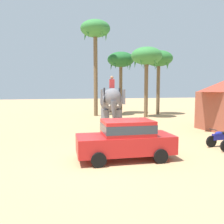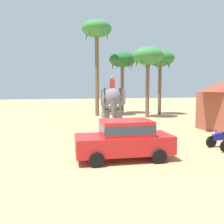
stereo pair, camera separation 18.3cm
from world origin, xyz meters
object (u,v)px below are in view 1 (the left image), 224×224
(palm_tree_behind_elephant, at_px, (121,61))
(palm_tree_near_hut, at_px, (95,33))
(elephant_with_mahout, at_px, (111,103))
(car_sedan_foreground, at_px, (126,138))
(palm_tree_far_back, at_px, (147,58))
(palm_tree_left_of_road, at_px, (159,60))
(motorcycle_far_in_row, at_px, (221,138))

(palm_tree_behind_elephant, xyz_separation_m, palm_tree_near_hut, (-3.40, -1.84, 2.74))
(elephant_with_mahout, bearing_deg, palm_tree_near_hut, 86.25)
(car_sedan_foreground, xyz_separation_m, elephant_with_mahout, (1.03, 6.76, 1.06))
(palm_tree_behind_elephant, xyz_separation_m, palm_tree_far_back, (1.47, -4.46, -0.09))
(palm_tree_behind_elephant, relative_size, palm_tree_far_back, 1.01)
(elephant_with_mahout, relative_size, palm_tree_left_of_road, 0.54)
(palm_tree_left_of_road, bearing_deg, motorcycle_far_in_row, -102.77)
(motorcycle_far_in_row, relative_size, palm_tree_left_of_road, 0.25)
(elephant_with_mahout, xyz_separation_m, palm_tree_near_hut, (0.64, 9.73, 7.03))
(elephant_with_mahout, xyz_separation_m, palm_tree_left_of_road, (7.96, 9.46, 4.28))
(motorcycle_far_in_row, xyz_separation_m, palm_tree_behind_elephant, (-0.47, 17.35, 5.81))
(elephant_with_mahout, xyz_separation_m, motorcycle_far_in_row, (4.50, -5.78, -1.53))
(palm_tree_near_hut, distance_m, palm_tree_left_of_road, 7.82)
(motorcycle_far_in_row, bearing_deg, palm_tree_far_back, 85.55)
(palm_tree_near_hut, xyz_separation_m, palm_tree_left_of_road, (7.32, -0.26, -2.75))
(palm_tree_behind_elephant, relative_size, palm_tree_near_hut, 0.71)
(palm_tree_behind_elephant, bearing_deg, palm_tree_left_of_road, -28.22)
(elephant_with_mahout, height_order, palm_tree_left_of_road, palm_tree_left_of_road)
(palm_tree_behind_elephant, bearing_deg, motorcycle_far_in_row, -88.45)
(palm_tree_near_hut, bearing_deg, palm_tree_far_back, -28.29)
(palm_tree_near_hut, distance_m, palm_tree_far_back, 6.21)
(palm_tree_near_hut, height_order, palm_tree_left_of_road, palm_tree_near_hut)
(elephant_with_mahout, distance_m, palm_tree_left_of_road, 13.08)
(palm_tree_left_of_road, xyz_separation_m, palm_tree_far_back, (-2.45, -2.36, -0.08))
(car_sedan_foreground, xyz_separation_m, palm_tree_far_back, (6.53, 13.87, 5.26))
(palm_tree_far_back, bearing_deg, elephant_with_mahout, -127.76)
(palm_tree_behind_elephant, distance_m, palm_tree_near_hut, 4.74)
(palm_tree_near_hut, bearing_deg, palm_tree_left_of_road, -2.05)
(car_sedan_foreground, bearing_deg, motorcycle_far_in_row, 10.03)
(elephant_with_mahout, bearing_deg, palm_tree_left_of_road, 49.95)
(palm_tree_behind_elephant, relative_size, palm_tree_left_of_road, 1.00)
(palm_tree_behind_elephant, distance_m, palm_tree_left_of_road, 4.45)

